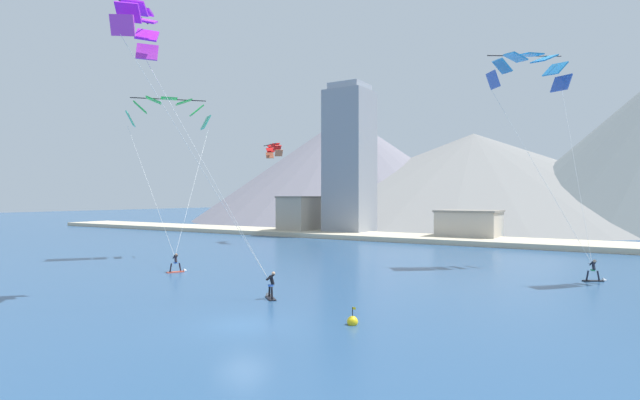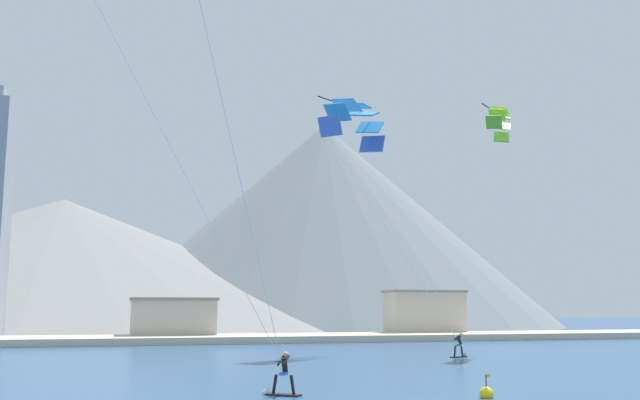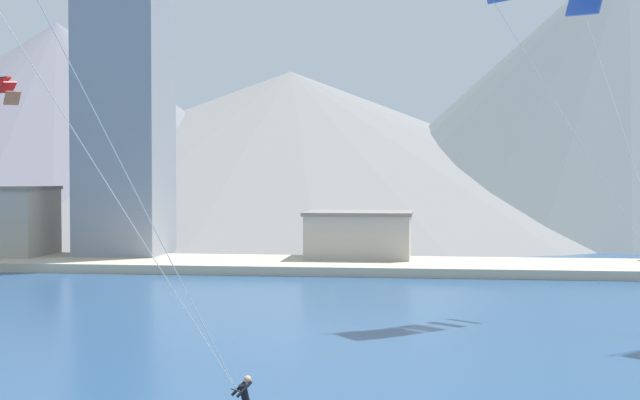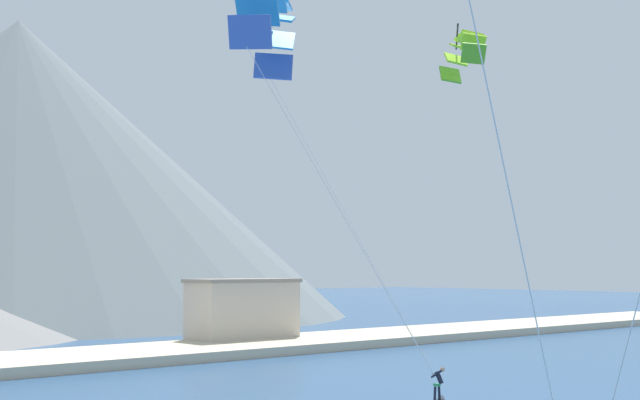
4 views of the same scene
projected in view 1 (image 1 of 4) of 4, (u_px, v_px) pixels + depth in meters
name	position (u px, v px, depth m)	size (l,w,h in m)	color
ground_plane	(244.00, 325.00, 25.02)	(400.00, 400.00, 0.00)	navy
kitesurfer_near_lead	(178.00, 266.00, 42.48)	(1.12, 1.74, 1.72)	#E54C33
kitesurfer_near_trail	(270.00, 290.00, 31.59)	(1.57, 1.45, 1.79)	black
kitesurfer_mid_center	(596.00, 274.00, 37.87)	(1.74, 1.12, 1.77)	black
parafoil_kite_near_lead	(169.00, 109.00, 52.61)	(11.86, 10.74, 15.66)	#40CBA2
parafoil_kite_near_trail	(139.00, 25.00, 30.66)	(8.74, 7.37, 16.73)	#C83DC7
parafoil_kite_mid_center	(529.00, 67.00, 45.87)	(9.02, 9.31, 18.37)	#3C5EBE
parafoil_kite_distant_low_drift	(273.00, 149.00, 70.30)	(4.44, 3.60, 1.97)	#B7623F
race_marker_buoy	(352.00, 322.00, 25.05)	(0.56, 0.56, 1.02)	yellow
shoreline_strip	(487.00, 241.00, 68.22)	(180.00, 10.00, 0.70)	beige
shore_building_promenade_mid	(299.00, 215.00, 86.91)	(5.49, 6.85, 6.53)	#A89E8E
shore_building_quay_east	(469.00, 225.00, 72.80)	(8.74, 6.89, 4.49)	#B7AD9E
highrise_tower	(350.00, 161.00, 83.97)	(7.00, 7.00, 25.42)	gray
mountain_peak_central_summit	(347.00, 167.00, 139.70)	(84.60, 84.60, 29.40)	slate
mountain_peak_east_shoulder	(474.00, 177.00, 134.05)	(121.48, 121.48, 23.45)	gray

